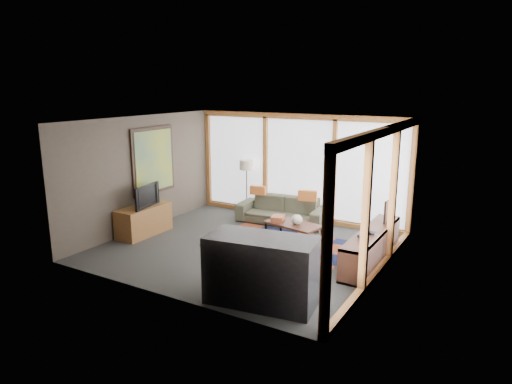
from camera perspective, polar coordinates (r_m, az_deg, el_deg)
The scene contains 17 objects.
ground at distance 9.43m, azimuth -1.24°, elevation -7.00°, with size 5.50×5.50×0.00m, color #2D2D2B.
room_envelope at distance 9.25m, azimuth 3.15°, elevation 2.50°, with size 5.52×5.02×2.62m.
rug at distance 9.64m, azimuth 3.10°, elevation -6.52°, with size 2.87×1.85×0.01m, color brown.
sofa at distance 11.02m, azimuth 3.27°, elevation -2.29°, with size 2.15×0.84×0.63m, color #3D3D2E.
pillow_left at distance 11.20m, azimuth 0.23°, elevation 0.21°, with size 0.39×0.12×0.21m, color #C06127.
pillow_right at distance 10.68m, azimuth 6.47°, elevation -0.45°, with size 0.44×0.13×0.24m, color #C06127.
floor_lamp at distance 11.68m, azimuth -1.18°, elevation 0.61°, with size 0.36×0.36×1.41m, color black, non-canonical shape.
coffee_table at distance 9.80m, azimuth 4.67°, elevation -5.03°, with size 1.19×0.59×0.40m, color #331E15, non-canonical shape.
book_stack at distance 9.89m, azimuth 2.75°, elevation -3.30°, with size 0.25×0.32×0.11m, color brown.
vase at distance 9.65m, azimuth 5.10°, elevation -3.45°, with size 0.24×0.24×0.21m, color beige.
bookshelf at distance 8.87m, azimuth 14.22°, elevation -6.67°, with size 0.44×2.44×0.61m, color #331E15, non-canonical shape.
bowl_a at distance 8.30m, azimuth 13.18°, elevation -5.39°, with size 0.20×0.20×0.10m, color black.
bowl_b at distance 8.60m, azimuth 14.25°, elevation -4.91°, with size 0.15×0.15×0.07m, color black.
shelf_picture at distance 9.36m, azimuth 16.23°, elevation -2.32°, with size 0.04×0.35×0.46m, color black.
tv_console at distance 10.47m, azimuth -13.83°, elevation -3.46°, with size 0.54×1.29×0.65m, color brown.
television at distance 10.27m, azimuth -13.84°, elevation -0.46°, with size 0.88×0.12×0.51m, color black.
bar_counter at distance 7.01m, azimuth 0.72°, elevation -9.75°, with size 1.66×0.78×1.05m, color black.
Camera 1 is at (4.65, -7.53, 3.27)m, focal length 32.00 mm.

